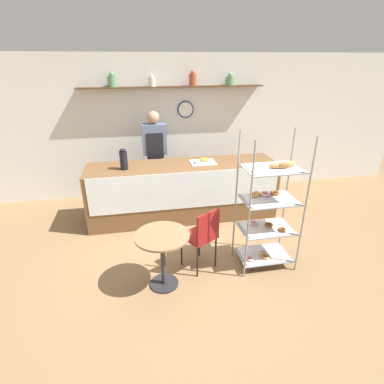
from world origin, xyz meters
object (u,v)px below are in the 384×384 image
at_px(coffee_carafe, 124,159).
at_px(donut_tray_counter, 203,161).
at_px(cafe_chair, 203,234).
at_px(person_worker, 155,155).
at_px(pastry_rack, 268,210).
at_px(cafe_table, 163,248).

xyz_separation_m(coffee_carafe, donut_tray_counter, (1.31, 0.11, -0.15)).
bearing_deg(cafe_chair, donut_tray_counter, -132.12).
distance_m(person_worker, donut_tray_counter, 0.96).
xyz_separation_m(pastry_rack, donut_tray_counter, (-0.51, 1.58, 0.18)).
relative_size(pastry_rack, coffee_carafe, 5.34).
xyz_separation_m(cafe_table, coffee_carafe, (-0.43, 1.67, 0.59)).
bearing_deg(cafe_table, person_worker, 87.23).
relative_size(pastry_rack, cafe_chair, 2.05).
relative_size(pastry_rack, cafe_table, 2.51).
height_order(cafe_table, cafe_chair, cafe_chair).
xyz_separation_m(cafe_table, cafe_chair, (0.54, 0.21, 0.00)).
xyz_separation_m(pastry_rack, person_worker, (-1.28, 2.17, 0.16)).
bearing_deg(donut_tray_counter, person_worker, 142.44).
relative_size(coffee_carafe, donut_tray_counter, 0.81).
relative_size(person_worker, cafe_table, 2.44).
height_order(cafe_chair, coffee_carafe, coffee_carafe).
distance_m(pastry_rack, donut_tray_counter, 1.67).
bearing_deg(cafe_table, pastry_rack, 7.99).
bearing_deg(cafe_table, coffee_carafe, 104.32).
relative_size(cafe_table, coffee_carafe, 2.13).
height_order(cafe_chair, donut_tray_counter, donut_tray_counter).
relative_size(person_worker, coffee_carafe, 5.19).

